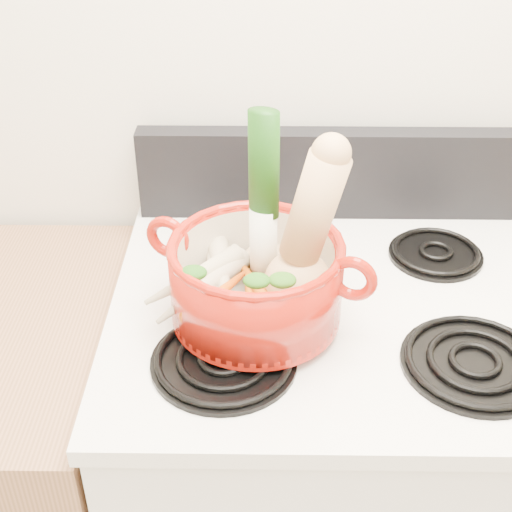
{
  "coord_description": "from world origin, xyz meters",
  "views": [
    {
      "loc": [
        -0.13,
        0.43,
        1.69
      ],
      "look_at": [
        -0.14,
        1.32,
        1.1
      ],
      "focal_mm": 50.0,
      "sensor_mm": 36.0,
      "label": 1
    }
  ],
  "objects_px": {
    "dutch_oven": "(256,281)",
    "squash": "(300,234)",
    "stove_body": "(324,488)",
    "leek": "(264,200)"
  },
  "relations": [
    {
      "from": "stove_body",
      "to": "squash",
      "type": "distance_m",
      "value": 0.68
    },
    {
      "from": "dutch_oven",
      "to": "leek",
      "type": "distance_m",
      "value": 0.13
    },
    {
      "from": "stove_body",
      "to": "squash",
      "type": "xyz_separation_m",
      "value": [
        -0.08,
        -0.07,
        0.67
      ]
    },
    {
      "from": "dutch_oven",
      "to": "squash",
      "type": "distance_m",
      "value": 0.12
    },
    {
      "from": "stove_body",
      "to": "leek",
      "type": "xyz_separation_m",
      "value": [
        -0.13,
        -0.01,
        0.69
      ]
    },
    {
      "from": "stove_body",
      "to": "leek",
      "type": "bearing_deg",
      "value": -174.55
    },
    {
      "from": "stove_body",
      "to": "dutch_oven",
      "type": "xyz_separation_m",
      "value": [
        -0.14,
        -0.06,
        0.57
      ]
    },
    {
      "from": "stove_body",
      "to": "dutch_oven",
      "type": "bearing_deg",
      "value": -156.77
    },
    {
      "from": "squash",
      "to": "leek",
      "type": "height_order",
      "value": "leek"
    },
    {
      "from": "dutch_oven",
      "to": "squash",
      "type": "relative_size",
      "value": 1.01
    }
  ]
}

